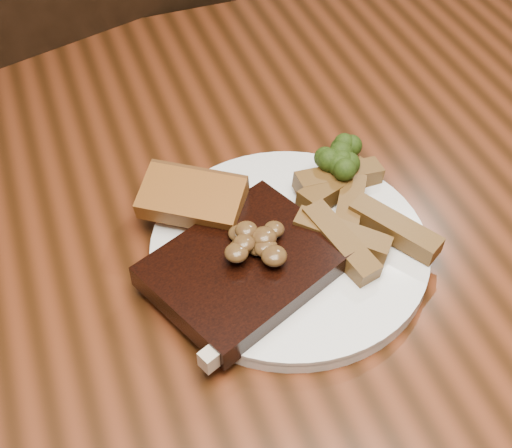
# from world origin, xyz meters

# --- Properties ---
(dining_table) EXTENTS (1.60, 0.90, 0.75)m
(dining_table) POSITION_xyz_m (0.00, 0.00, 0.66)
(dining_table) COLOR #522310
(dining_table) RESTS_ON ground
(chair_far) EXTENTS (0.56, 0.56, 0.95)m
(chair_far) POSITION_xyz_m (-0.10, 0.56, 0.52)
(chair_far) COLOR black
(chair_far) RESTS_ON ground
(plate) EXTENTS (0.31, 0.31, 0.01)m
(plate) POSITION_xyz_m (0.04, -0.03, 0.76)
(plate) COLOR white
(plate) RESTS_ON dining_table
(steak) EXTENTS (0.20, 0.18, 0.02)m
(steak) POSITION_xyz_m (-0.01, -0.05, 0.77)
(steak) COLOR black
(steak) RESTS_ON plate
(steak_bone) EXTENTS (0.14, 0.07, 0.02)m
(steak_bone) POSITION_xyz_m (-0.01, -0.10, 0.77)
(steak_bone) COLOR #C3B397
(steak_bone) RESTS_ON plate
(mushroom_pile) EXTENTS (0.07, 0.07, 0.03)m
(mushroom_pile) POSITION_xyz_m (-0.00, -0.04, 0.80)
(mushroom_pile) COLOR #523A19
(mushroom_pile) RESTS_ON steak
(garlic_bread) EXTENTS (0.11, 0.10, 0.02)m
(garlic_bread) POSITION_xyz_m (-0.04, 0.04, 0.77)
(garlic_bread) COLOR brown
(garlic_bread) RESTS_ON plate
(potato_wedges) EXTENTS (0.12, 0.12, 0.02)m
(potato_wedges) POSITION_xyz_m (0.12, -0.01, 0.77)
(potato_wedges) COLOR brown
(potato_wedges) RESTS_ON plate
(broccoli_cluster) EXTENTS (0.07, 0.07, 0.04)m
(broccoli_cluster) POSITION_xyz_m (0.12, 0.05, 0.78)
(broccoli_cluster) COLOR #273C0D
(broccoli_cluster) RESTS_ON plate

